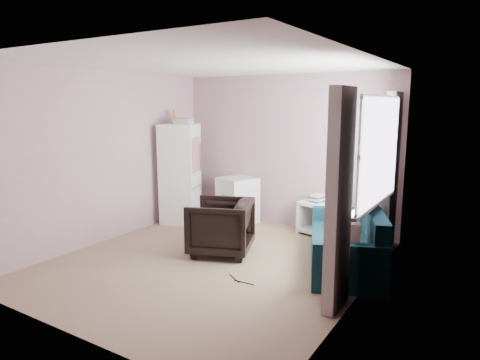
{
  "coord_description": "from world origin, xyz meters",
  "views": [
    {
      "loc": [
        3.08,
        -4.29,
        2.03
      ],
      "look_at": [
        0.05,
        0.6,
        1.0
      ],
      "focal_mm": 32.0,
      "sensor_mm": 36.0,
      "label": 1
    }
  ],
  "objects_px": {
    "fridge": "(180,173)",
    "sofa": "(349,245)",
    "washing_machine": "(237,199)",
    "armchair": "(221,224)",
    "side_table": "(317,215)"
  },
  "relations": [
    {
      "from": "armchair",
      "to": "sofa",
      "type": "bearing_deg",
      "value": 83.4
    },
    {
      "from": "fridge",
      "to": "washing_machine",
      "type": "height_order",
      "value": "fridge"
    },
    {
      "from": "side_table",
      "to": "washing_machine",
      "type": "bearing_deg",
      "value": -175.61
    },
    {
      "from": "fridge",
      "to": "side_table",
      "type": "bearing_deg",
      "value": -5.96
    },
    {
      "from": "washing_machine",
      "to": "sofa",
      "type": "relative_size",
      "value": 0.4
    },
    {
      "from": "fridge",
      "to": "side_table",
      "type": "relative_size",
      "value": 3.04
    },
    {
      "from": "washing_machine",
      "to": "side_table",
      "type": "height_order",
      "value": "washing_machine"
    },
    {
      "from": "side_table",
      "to": "sofa",
      "type": "xyz_separation_m",
      "value": [
        0.88,
        -1.13,
        -0.01
      ]
    },
    {
      "from": "side_table",
      "to": "sofa",
      "type": "height_order",
      "value": "sofa"
    },
    {
      "from": "armchair",
      "to": "fridge",
      "type": "bearing_deg",
      "value": -143.45
    },
    {
      "from": "fridge",
      "to": "side_table",
      "type": "distance_m",
      "value": 2.41
    },
    {
      "from": "washing_machine",
      "to": "sofa",
      "type": "xyz_separation_m",
      "value": [
        2.29,
        -1.02,
        -0.12
      ]
    },
    {
      "from": "washing_machine",
      "to": "fridge",
      "type": "bearing_deg",
      "value": -130.11
    },
    {
      "from": "fridge",
      "to": "sofa",
      "type": "bearing_deg",
      "value": -30.31
    },
    {
      "from": "washing_machine",
      "to": "sofa",
      "type": "bearing_deg",
      "value": -3.61
    }
  ]
}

